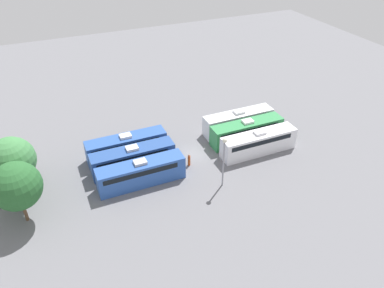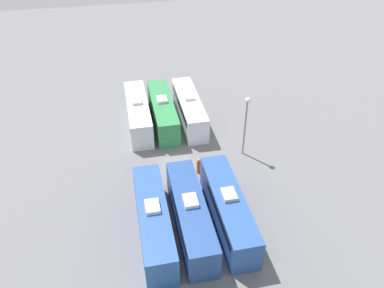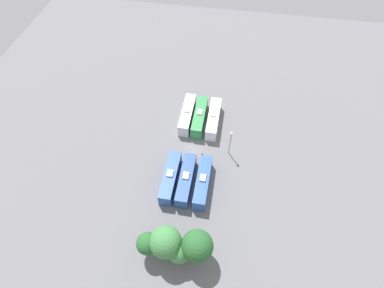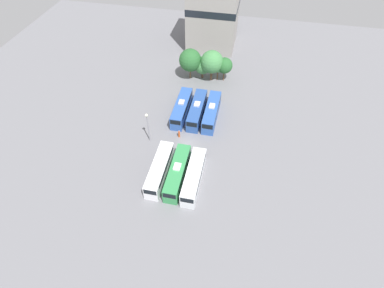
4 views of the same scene
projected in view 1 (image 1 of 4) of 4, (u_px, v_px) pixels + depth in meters
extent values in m
plane|color=slate|center=(193.00, 154.00, 54.01)|extent=(123.06, 123.06, 0.00)
cube|color=white|center=(258.00, 143.00, 53.51)|extent=(2.53, 11.27, 3.18)
cube|color=black|center=(257.00, 138.00, 52.92)|extent=(2.57, 9.58, 0.70)
cube|color=black|center=(292.00, 129.00, 54.88)|extent=(2.23, 0.08, 1.11)
cube|color=silver|center=(260.00, 133.00, 52.52)|extent=(1.20, 1.60, 0.35)
cube|color=#338C4C|center=(247.00, 132.00, 56.07)|extent=(2.53, 11.27, 3.18)
cube|color=black|center=(246.00, 127.00, 55.48)|extent=(2.57, 9.58, 0.70)
cube|color=black|center=(279.00, 119.00, 57.44)|extent=(2.23, 0.08, 1.11)
cube|color=white|center=(248.00, 121.00, 55.08)|extent=(1.20, 1.60, 0.35)
cube|color=silver|center=(238.00, 122.00, 58.46)|extent=(2.53, 11.27, 3.18)
cube|color=black|center=(237.00, 117.00, 57.87)|extent=(2.57, 9.58, 0.70)
cube|color=black|center=(269.00, 110.00, 59.83)|extent=(2.23, 0.08, 1.11)
cube|color=silver|center=(239.00, 112.00, 57.48)|extent=(1.20, 1.60, 0.35)
cube|color=#2D56A8|center=(141.00, 173.00, 47.70)|extent=(2.53, 11.27, 3.18)
cube|color=black|center=(139.00, 168.00, 47.11)|extent=(2.57, 9.58, 0.70)
cube|color=black|center=(182.00, 157.00, 49.08)|extent=(2.23, 0.08, 1.11)
cube|color=#B2B2B7|center=(140.00, 162.00, 46.72)|extent=(1.20, 1.60, 0.35)
cube|color=#284C93|center=(133.00, 159.00, 50.28)|extent=(2.53, 11.27, 3.18)
cube|color=black|center=(131.00, 154.00, 49.69)|extent=(2.57, 9.58, 0.70)
cube|color=black|center=(172.00, 144.00, 51.66)|extent=(2.23, 0.08, 1.11)
cube|color=silver|center=(132.00, 148.00, 49.30)|extent=(1.20, 1.60, 0.35)
cube|color=#2D56A8|center=(127.00, 147.00, 52.75)|extent=(2.53, 11.27, 3.18)
cube|color=black|center=(124.00, 142.00, 52.16)|extent=(2.57, 9.58, 0.70)
cube|color=black|center=(164.00, 133.00, 54.13)|extent=(2.23, 0.08, 1.11)
cube|color=silver|center=(125.00, 136.00, 51.77)|extent=(1.20, 1.60, 0.35)
cylinder|color=#CC4C19|center=(189.00, 160.00, 51.36)|extent=(0.36, 0.36, 1.57)
sphere|color=tan|center=(189.00, 155.00, 50.85)|extent=(0.24, 0.24, 0.24)
cylinder|color=gray|center=(223.00, 164.00, 46.39)|extent=(0.20, 0.20, 6.70)
sphere|color=#EAE5C6|center=(225.00, 140.00, 44.42)|extent=(0.60, 0.60, 0.60)
cylinder|color=brown|center=(24.00, 210.00, 42.22)|extent=(0.38, 0.38, 3.14)
sphere|color=#28602D|center=(16.00, 186.00, 40.27)|extent=(5.49, 5.49, 5.49)
cylinder|color=brown|center=(17.00, 199.00, 44.53)|extent=(0.51, 0.51, 2.03)
sphere|color=#428447|center=(11.00, 183.00, 43.13)|extent=(4.30, 4.30, 4.30)
cylinder|color=brown|center=(20.00, 183.00, 46.15)|extent=(0.59, 0.59, 3.18)
sphere|color=#428447|center=(12.00, 160.00, 44.19)|extent=(5.53, 5.53, 5.53)
cylinder|color=brown|center=(16.00, 178.00, 47.28)|extent=(0.34, 0.34, 2.82)
sphere|color=#428447|center=(10.00, 161.00, 45.84)|extent=(3.33, 3.33, 3.33)
cylinder|color=brown|center=(15.00, 170.00, 48.45)|extent=(0.36, 0.36, 2.85)
sphere|color=#28602D|center=(9.00, 153.00, 46.90)|extent=(3.89, 3.89, 3.89)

